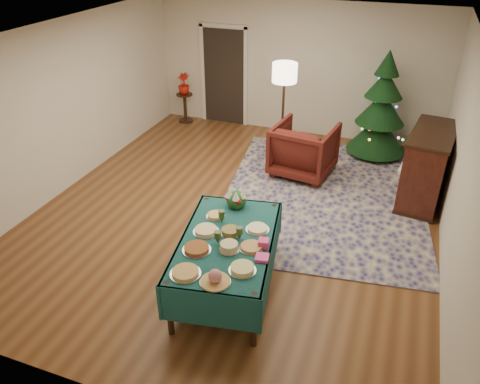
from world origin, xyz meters
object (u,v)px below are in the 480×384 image
(side_table, at_px, (185,108))
(christmas_tree, at_px, (381,110))
(potted_plant, at_px, (184,88))
(floor_lamp, at_px, (284,79))
(gift_box, at_px, (264,243))
(buffet_table, at_px, (227,249))
(piano, at_px, (426,167))
(armchair, at_px, (304,147))

(side_table, height_order, christmas_tree, christmas_tree)
(potted_plant, bearing_deg, floor_lamp, -23.40)
(gift_box, relative_size, potted_plant, 0.26)
(buffet_table, relative_size, christmas_tree, 1.01)
(christmas_tree, xyz_separation_m, piano, (0.89, -1.51, -0.32))
(gift_box, xyz_separation_m, side_table, (-3.40, 4.87, -0.47))
(side_table, distance_m, potted_plant, 0.46)
(floor_lamp, height_order, piano, floor_lamp)
(buffet_table, height_order, gift_box, gift_box)
(gift_box, bearing_deg, buffet_table, -178.66)
(floor_lamp, xyz_separation_m, potted_plant, (-2.56, 1.11, -0.78))
(armchair, relative_size, floor_lamp, 0.57)
(buffet_table, xyz_separation_m, armchair, (0.15, 3.31, -0.07))
(gift_box, relative_size, floor_lamp, 0.06)
(gift_box, bearing_deg, side_table, 124.87)
(floor_lamp, relative_size, side_table, 2.84)
(gift_box, xyz_separation_m, floor_lamp, (-0.83, 3.76, 0.77))
(buffet_table, height_order, armchair, armchair)
(buffet_table, distance_m, christmas_tree, 4.77)
(gift_box, distance_m, piano, 3.53)
(armchair, xyz_separation_m, side_table, (-3.10, 1.58, -0.20))
(side_table, relative_size, piano, 0.44)
(gift_box, bearing_deg, armchair, 95.12)
(side_table, bearing_deg, buffet_table, -58.87)
(gift_box, bearing_deg, potted_plant, 124.87)
(armchair, bearing_deg, floor_lamp, -33.17)
(potted_plant, bearing_deg, piano, -19.38)
(side_table, relative_size, christmas_tree, 0.32)
(armchair, height_order, christmas_tree, christmas_tree)
(armchair, height_order, floor_lamp, floor_lamp)
(side_table, height_order, piano, piano)
(buffet_table, bearing_deg, side_table, 121.13)
(buffet_table, xyz_separation_m, potted_plant, (-2.95, 4.88, 0.18))
(gift_box, height_order, armchair, armchair)
(armchair, relative_size, piano, 0.71)
(armchair, height_order, piano, piano)
(side_table, distance_m, christmas_tree, 4.29)
(armchair, bearing_deg, christmas_tree, -123.81)
(floor_lamp, xyz_separation_m, piano, (2.57, -0.70, -0.97))
(christmas_tree, bearing_deg, piano, -59.33)
(floor_lamp, distance_m, christmas_tree, 1.97)
(armchair, relative_size, side_table, 1.61)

